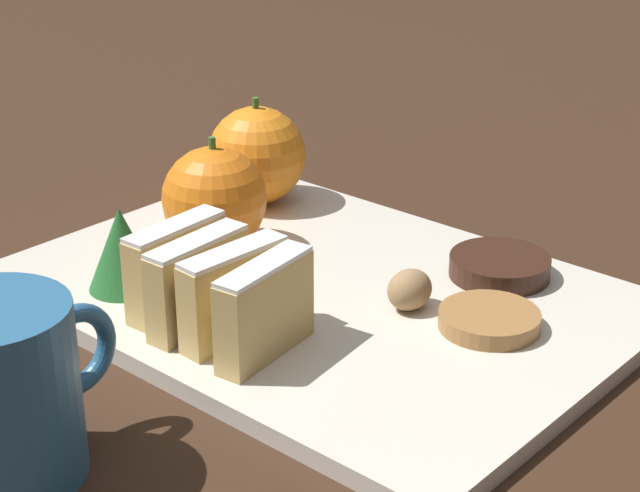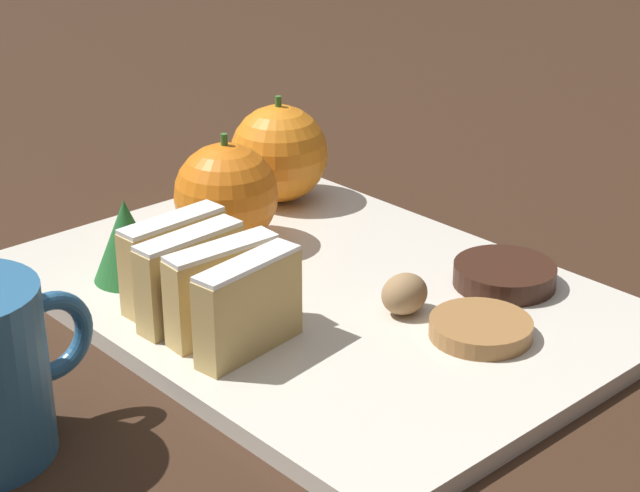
# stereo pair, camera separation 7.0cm
# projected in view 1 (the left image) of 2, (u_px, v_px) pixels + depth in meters

# --- Properties ---
(ground_plane) EXTENTS (6.00, 6.00, 0.00)m
(ground_plane) POSITION_uv_depth(u_px,v_px,m) (320.00, 303.00, 0.72)
(ground_plane) COLOR #382316
(serving_platter) EXTENTS (0.29, 0.40, 0.01)m
(serving_platter) POSITION_uv_depth(u_px,v_px,m) (320.00, 295.00, 0.72)
(serving_platter) COLOR silver
(serving_platter) RESTS_ON ground_plane
(stollen_slice_front) EXTENTS (0.08, 0.03, 0.06)m
(stollen_slice_front) POSITION_uv_depth(u_px,v_px,m) (265.00, 310.00, 0.62)
(stollen_slice_front) COLOR tan
(stollen_slice_front) RESTS_ON serving_platter
(stollen_slice_second) EXTENTS (0.07, 0.02, 0.06)m
(stollen_slice_second) POSITION_uv_depth(u_px,v_px,m) (234.00, 294.00, 0.64)
(stollen_slice_second) COLOR tan
(stollen_slice_second) RESTS_ON serving_platter
(stollen_slice_third) EXTENTS (0.07, 0.02, 0.06)m
(stollen_slice_third) POSITION_uv_depth(u_px,v_px,m) (198.00, 283.00, 0.65)
(stollen_slice_third) COLOR tan
(stollen_slice_third) RESTS_ON serving_platter
(stollen_slice_fourth) EXTENTS (0.07, 0.02, 0.06)m
(stollen_slice_fourth) POSITION_uv_depth(u_px,v_px,m) (177.00, 267.00, 0.67)
(stollen_slice_fourth) COLOR tan
(stollen_slice_fourth) RESTS_ON serving_platter
(orange_near) EXTENTS (0.08, 0.08, 0.08)m
(orange_near) POSITION_uv_depth(u_px,v_px,m) (219.00, 197.00, 0.76)
(orange_near) COLOR orange
(orange_near) RESTS_ON serving_platter
(orange_far) EXTENTS (0.08, 0.08, 0.09)m
(orange_far) POSITION_uv_depth(u_px,v_px,m) (257.00, 155.00, 0.84)
(orange_far) COLOR orange
(orange_far) RESTS_ON serving_platter
(walnut) EXTENTS (0.03, 0.03, 0.03)m
(walnut) POSITION_uv_depth(u_px,v_px,m) (410.00, 290.00, 0.68)
(walnut) COLOR #9E7A51
(walnut) RESTS_ON serving_platter
(chocolate_cookie) EXTENTS (0.07, 0.07, 0.01)m
(chocolate_cookie) POSITION_uv_depth(u_px,v_px,m) (500.00, 266.00, 0.73)
(chocolate_cookie) COLOR #381E14
(chocolate_cookie) RESTS_ON serving_platter
(gingerbread_cookie) EXTENTS (0.06, 0.06, 0.01)m
(gingerbread_cookie) POSITION_uv_depth(u_px,v_px,m) (489.00, 320.00, 0.66)
(gingerbread_cookie) COLOR #A3703D
(gingerbread_cookie) RESTS_ON serving_platter
(evergreen_sprig) EXTENTS (0.05, 0.05, 0.06)m
(evergreen_sprig) POSITION_uv_depth(u_px,v_px,m) (122.00, 248.00, 0.70)
(evergreen_sprig) COLOR #23662D
(evergreen_sprig) RESTS_ON serving_platter
(coffee_mug) EXTENTS (0.11, 0.08, 0.09)m
(coffee_mug) POSITION_uv_depth(u_px,v_px,m) (2.00, 392.00, 0.53)
(coffee_mug) COLOR #2D6693
(coffee_mug) RESTS_ON ground_plane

